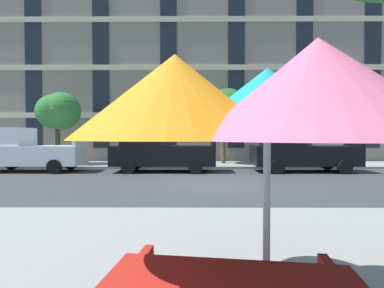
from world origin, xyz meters
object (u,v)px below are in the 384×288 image
pickup_white (27,151)px  street_tree_middle (228,111)px  pickup_black (159,151)px  pickup_black_midblock (299,151)px  street_tree_left (58,112)px  patio_umbrella (267,108)px

pickup_white → street_tree_middle: 11.28m
pickup_black → street_tree_middle: bearing=42.2°
pickup_black → pickup_white: bearing=180.0°
pickup_black_midblock → street_tree_left: bearing=168.0°
pickup_black → street_tree_middle: street_tree_middle is taller
pickup_black_midblock → patio_umbrella: patio_umbrella is taller
pickup_black → patio_umbrella: size_ratio=1.60×
pickup_white → street_tree_left: 3.59m
pickup_black → street_tree_middle: 5.67m
pickup_white → street_tree_left: size_ratio=1.16×
street_tree_middle → pickup_white: bearing=-161.7°
patio_umbrella → street_tree_left: bearing=119.2°
pickup_white → street_tree_left: bearing=83.5°
street_tree_left → patio_umbrella: bearing=-60.8°
patio_umbrella → pickup_black_midblock: bearing=69.8°
patio_umbrella → street_tree_middle: bearing=84.7°
pickup_white → pickup_black: size_ratio=1.00×
street_tree_middle → patio_umbrella: bearing=-95.3°
pickup_black_midblock → patio_umbrella: bearing=-110.2°
pickup_black → street_tree_middle: (3.83, 3.47, 2.33)m
pickup_black → pickup_black_midblock: bearing=0.0°
pickup_white → pickup_black_midblock: size_ratio=1.00×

